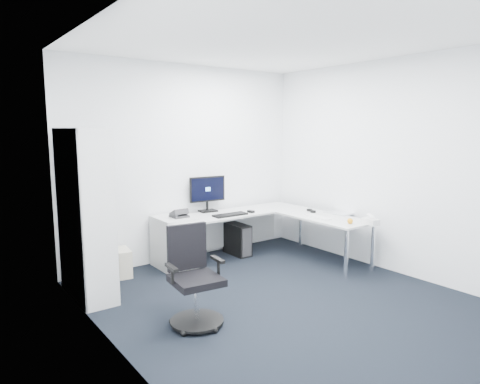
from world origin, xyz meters
TOP-DOWN VIEW (x-y plane):
  - ground at (0.00, 0.00)m, footprint 4.20×4.20m
  - ceiling at (0.00, 0.00)m, footprint 4.20×4.20m
  - wall_back at (0.00, 2.10)m, footprint 3.60×0.02m
  - wall_left at (-1.80, 0.00)m, footprint 0.02×4.20m
  - wall_right at (1.80, 0.00)m, footprint 0.02×4.20m
  - l_desk at (0.55, 1.40)m, footprint 2.20×1.23m
  - drawer_pedestal at (-0.40, 1.79)m, footprint 0.44×0.55m
  - bookshelf at (-1.62, 1.45)m, footprint 0.36×0.92m
  - task_chair at (-1.04, 0.13)m, footprint 0.57×0.57m
  - black_pc_tower at (0.62, 1.75)m, footprint 0.21×0.47m
  - beige_pc_tower at (-1.08, 1.86)m, footprint 0.21×0.38m
  - power_strip at (0.91, 2.06)m, footprint 0.33×0.13m
  - monitor at (0.26, 1.98)m, footprint 0.56×0.23m
  - black_keyboard at (0.35, 1.56)m, footprint 0.49×0.18m
  - mouse at (0.72, 1.55)m, footprint 0.07×0.11m
  - desk_phone at (-0.34, 1.73)m, footprint 0.21×0.21m
  - laptop at (1.67, 0.76)m, footprint 0.40×0.39m
  - white_keyboard at (1.24, 0.75)m, footprint 0.17×0.44m
  - headphones at (1.45, 1.08)m, footprint 0.17×0.21m
  - orange_fruit at (1.27, 0.24)m, footprint 0.07×0.07m
  - tissue_box at (1.45, 0.06)m, footprint 0.15×0.24m

SIDE VIEW (x-z plane):
  - ground at x=0.00m, z-range 0.00..0.00m
  - power_strip at x=0.91m, z-range 0.00..0.04m
  - beige_pc_tower at x=-1.08m, z-range 0.00..0.34m
  - black_pc_tower at x=0.62m, z-range 0.00..0.45m
  - l_desk at x=0.55m, z-range 0.00..0.64m
  - drawer_pedestal at x=-0.40m, z-range 0.00..0.68m
  - task_chair at x=-1.04m, z-range 0.00..0.93m
  - white_keyboard at x=1.24m, z-range 0.64..0.66m
  - black_keyboard at x=0.35m, z-range 0.64..0.67m
  - mouse at x=0.72m, z-range 0.64..0.67m
  - headphones at x=1.45m, z-range 0.64..0.69m
  - orange_fruit at x=1.27m, z-range 0.64..0.72m
  - tissue_box at x=1.45m, z-range 0.64..0.72m
  - desk_phone at x=-0.34m, z-range 0.64..0.79m
  - laptop at x=1.67m, z-range 0.64..0.90m
  - monitor at x=0.26m, z-range 0.64..1.17m
  - bookshelf at x=-1.62m, z-range 0.00..1.83m
  - wall_back at x=0.00m, z-range 0.00..2.70m
  - wall_left at x=-1.80m, z-range 0.00..2.70m
  - wall_right at x=1.80m, z-range 0.00..2.70m
  - ceiling at x=0.00m, z-range 2.70..2.70m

